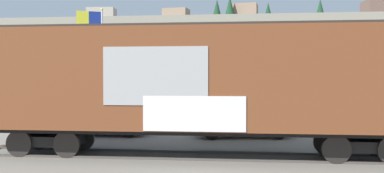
% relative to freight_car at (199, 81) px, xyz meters
% --- Properties ---
extents(ground_plane, '(260.00, 260.00, 0.00)m').
position_rel_freight_car_xyz_m(ground_plane, '(-1.02, 0.00, -2.62)').
color(ground_plane, slate).
extents(track, '(60.01, 2.73, 0.08)m').
position_rel_freight_car_xyz_m(track, '(0.02, 0.00, -2.59)').
color(track, '#4C4742').
rests_on(track, ground_plane).
extents(freight_car, '(15.09, 3.08, 4.61)m').
position_rel_freight_car_xyz_m(freight_car, '(0.00, 0.00, 0.00)').
color(freight_car, brown).
rests_on(freight_car, ground_plane).
extents(flagpole, '(1.57, 0.81, 7.29)m').
position_rel_freight_car_xyz_m(flagpole, '(-7.95, 12.16, 2.24)').
color(flagpole, silver).
rests_on(flagpole, ground_plane).
extents(hillside, '(149.49, 42.50, 17.98)m').
position_rel_freight_car_xyz_m(hillside, '(-1.00, 76.20, 3.96)').
color(hillside, gray).
rests_on(hillside, ground_plane).
extents(parked_car_blue, '(4.51, 2.33, 1.54)m').
position_rel_freight_car_xyz_m(parked_car_blue, '(-5.14, 4.77, -1.84)').
color(parked_car_blue, navy).
rests_on(parked_car_blue, ground_plane).
extents(parked_car_silver, '(4.54, 2.47, 1.65)m').
position_rel_freight_car_xyz_m(parked_car_silver, '(1.47, 4.91, -1.78)').
color(parked_car_silver, '#B7BABF').
rests_on(parked_car_silver, ground_plane).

